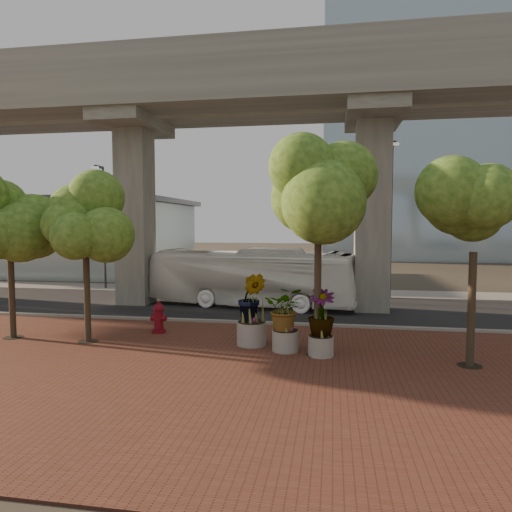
# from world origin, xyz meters

# --- Properties ---
(ground) EXTENTS (160.00, 160.00, 0.00)m
(ground) POSITION_xyz_m (0.00, 0.00, 0.00)
(ground) COLOR #312C23
(ground) RESTS_ON ground
(brick_plaza) EXTENTS (70.00, 13.00, 0.06)m
(brick_plaza) POSITION_xyz_m (0.00, -8.00, 0.03)
(brick_plaza) COLOR brown
(brick_plaza) RESTS_ON ground
(asphalt_road) EXTENTS (90.00, 8.00, 0.04)m
(asphalt_road) POSITION_xyz_m (0.00, 2.00, 0.02)
(asphalt_road) COLOR black
(asphalt_road) RESTS_ON ground
(curb_strip) EXTENTS (70.00, 0.25, 0.16)m
(curb_strip) POSITION_xyz_m (0.00, -2.00, 0.08)
(curb_strip) COLOR gray
(curb_strip) RESTS_ON ground
(far_sidewalk) EXTENTS (90.00, 3.00, 0.06)m
(far_sidewalk) POSITION_xyz_m (0.00, 7.50, 0.03)
(far_sidewalk) COLOR gray
(far_sidewalk) RESTS_ON ground
(transit_viaduct) EXTENTS (72.00, 5.60, 12.40)m
(transit_viaduct) POSITION_xyz_m (0.00, 2.00, 7.29)
(transit_viaduct) COLOR #99978B
(transit_viaduct) RESTS_ON ground
(station_pavilion) EXTENTS (23.00, 13.00, 6.30)m
(station_pavilion) POSITION_xyz_m (-20.00, 16.00, 3.22)
(station_pavilion) COLOR #AABDC3
(station_pavilion) RESTS_ON ground
(transit_bus) EXTENTS (10.73, 3.94, 2.92)m
(transit_bus) POSITION_xyz_m (0.14, 2.09, 1.46)
(transit_bus) COLOR white
(transit_bus) RESTS_ON ground
(fire_hydrant) EXTENTS (0.59, 0.53, 1.18)m
(fire_hydrant) POSITION_xyz_m (-2.35, -4.13, 0.63)
(fire_hydrant) COLOR maroon
(fire_hydrant) RESTS_ON ground
(planter_front) EXTENTS (1.92, 1.92, 2.12)m
(planter_front) POSITION_xyz_m (2.67, -5.83, 1.34)
(planter_front) COLOR #A5A395
(planter_front) RESTS_ON ground
(planter_right) EXTENTS (1.95, 1.95, 2.08)m
(planter_right) POSITION_xyz_m (3.83, -6.19, 1.32)
(planter_right) COLOR #A49C95
(planter_right) RESTS_ON ground
(planter_left) EXTENTS (2.25, 2.25, 2.48)m
(planter_left) POSITION_xyz_m (1.45, -5.28, 1.56)
(planter_left) COLOR gray
(planter_left) RESTS_ON ground
(street_tree_far_west) EXTENTS (3.66, 3.66, 5.97)m
(street_tree_far_west) POSITION_xyz_m (-7.29, -5.75, 4.35)
(street_tree_far_west) COLOR #453927
(street_tree_far_west) RESTS_ON ground
(street_tree_near_west) EXTENTS (3.55, 3.55, 5.82)m
(street_tree_near_west) POSITION_xyz_m (-4.32, -5.79, 4.24)
(street_tree_near_west) COLOR #453927
(street_tree_near_west) RESTS_ON ground
(street_tree_near_east) EXTENTS (3.77, 3.77, 6.78)m
(street_tree_near_east) POSITION_xyz_m (3.71, -6.15, 5.10)
(street_tree_near_east) COLOR #453927
(street_tree_near_east) RESTS_ON ground
(street_tree_far_east) EXTENTS (3.33, 3.33, 5.83)m
(street_tree_far_east) POSITION_xyz_m (8.14, -6.52, 4.35)
(street_tree_far_east) COLOR #453927
(street_tree_far_east) RESTS_ON ground
(streetlamp_west) EXTENTS (0.39, 1.13, 7.80)m
(streetlamp_west) POSITION_xyz_m (-10.31, 6.72, 4.55)
(streetlamp_west) COLOR #2A2A2E
(streetlamp_west) RESTS_ON ground
(streetlamp_east) EXTENTS (0.42, 1.24, 8.55)m
(streetlamp_east) POSITION_xyz_m (7.33, 5.77, 4.99)
(streetlamp_east) COLOR #2D2E33
(streetlamp_east) RESTS_ON ground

